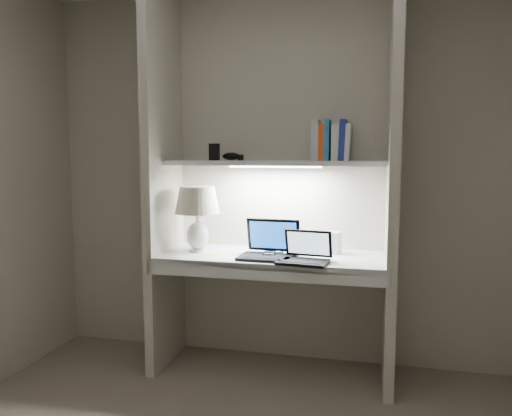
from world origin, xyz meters
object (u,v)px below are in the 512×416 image
(table_lamp, at_px, (197,208))
(speaker, at_px, (332,243))
(laptop_main, at_px, (270,249))
(laptop_netbook, at_px, (305,255))
(book_row, at_px, (331,141))

(table_lamp, height_order, speaker, table_lamp)
(laptop_main, xyz_separation_m, laptop_netbook, (0.23, -0.09, -0.01))
(laptop_main, xyz_separation_m, speaker, (0.37, 0.20, 0.02))
(table_lamp, distance_m, laptop_main, 0.55)
(table_lamp, xyz_separation_m, laptop_main, (0.50, -0.07, -0.24))
(laptop_main, relative_size, speaker, 2.51)
(laptop_main, height_order, book_row, book_row)
(laptop_netbook, xyz_separation_m, speaker, (0.14, 0.30, 0.03))
(laptop_netbook, bearing_deg, book_row, 79.05)
(table_lamp, bearing_deg, book_row, 12.24)
(laptop_netbook, height_order, speaker, laptop_netbook)
(table_lamp, distance_m, laptop_netbook, 0.78)
(laptop_netbook, relative_size, book_row, 1.23)
(table_lamp, bearing_deg, laptop_main, -7.49)
(laptop_main, bearing_deg, book_row, 38.66)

